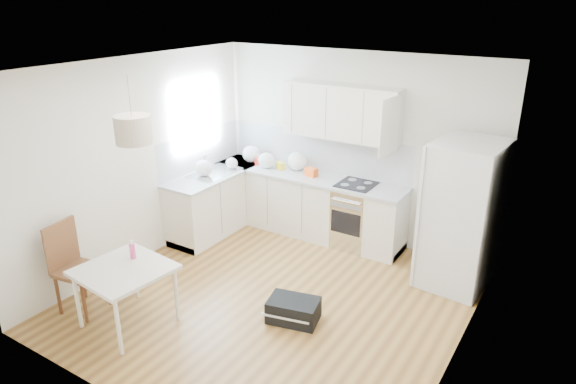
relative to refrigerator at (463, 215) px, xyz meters
The scene contains 29 objects.
floor 2.49m from the refrigerator, 138.08° to the right, with size 4.20×4.20×0.00m, color brown.
ceiling 2.93m from the refrigerator, 138.08° to the right, with size 4.20×4.20×0.00m, color white.
wall_back 1.86m from the refrigerator, 162.33° to the left, with size 4.20×4.20×0.00m, color white.
wall_left 4.15m from the refrigerator, 157.95° to the right, with size 4.20×4.20×0.00m, color white.
wall_right 1.65m from the refrigerator, 76.44° to the right, with size 4.20×4.20×0.00m, color white.
window_glassblock 3.93m from the refrigerator, behind, with size 0.02×1.00×1.00m, color #BFE0F9.
cabinets_back 2.39m from the refrigerator, behind, with size 3.00×0.60×0.88m, color white.
cabinets_left 3.57m from the refrigerator, behind, with size 0.60×1.80×0.88m, color white.
counter_back 2.34m from the refrigerator, behind, with size 3.02×0.64×0.04m, color #A2A3A6.
counter_left 3.54m from the refrigerator, behind, with size 0.64×1.82×0.04m, color #A2A3A6.
backsplash_back 2.41m from the refrigerator, 166.84° to the left, with size 3.00×0.01×0.58m, color silver.
backsplash_left 3.85m from the refrigerator, behind, with size 0.01×1.80×0.58m, color silver.
upper_cabinets 2.15m from the refrigerator, 168.26° to the left, with size 1.70×0.32×0.75m, color white.
range_oven 1.62m from the refrigerator, behind, with size 0.50×0.61×0.88m, color silver, non-canonical shape.
sink 3.55m from the refrigerator, behind, with size 0.50×0.80×0.16m, color silver, non-canonical shape.
refrigerator is the anchor object (origin of this frame).
dining_table 3.96m from the refrigerator, 134.92° to the right, with size 0.96×0.96×0.69m.
dining_chair 4.50m from the refrigerator, 140.06° to the right, with size 0.44×0.44×1.05m, color #462B15, non-canonical shape.
drink_bottle 3.87m from the refrigerator, 137.98° to the right, with size 0.06×0.06×0.21m, color #E74087.
gym_bag 2.35m from the refrigerator, 125.93° to the right, with size 0.55×0.36×0.25m, color black.
pendant_lamp 3.91m from the refrigerator, 134.66° to the right, with size 0.35×0.35×0.27m, color beige.
grocery_bag_a 3.38m from the refrigerator, behind, with size 0.29×0.25×0.26m, color white.
grocery_bag_b 3.01m from the refrigerator, behind, with size 0.27×0.23×0.24m, color white.
grocery_bag_c 2.58m from the refrigerator, behind, with size 0.31×0.26×0.28m, color white.
grocery_bag_d 3.43m from the refrigerator, behind, with size 0.19×0.16×0.17m, color white.
grocery_bag_e 3.62m from the refrigerator, behind, with size 0.26×0.23×0.24m, color white.
snack_orange 2.25m from the refrigerator, behind, with size 0.18×0.11×0.12m, color #D74B13.
snack_yellow 2.80m from the refrigerator, behind, with size 0.15×0.10×0.10m, color yellow.
snack_red 3.21m from the refrigerator, behind, with size 0.15×0.09×0.10m, color red.
Camera 1 is at (2.93, -4.36, 3.40)m, focal length 32.00 mm.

